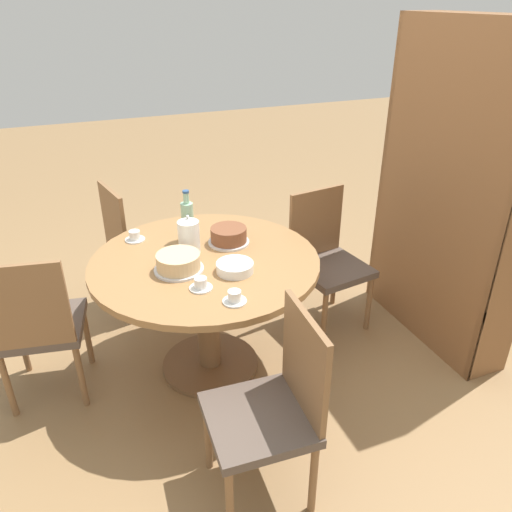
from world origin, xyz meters
TOP-DOWN VIEW (x-y plane):
  - ground_plane at (0.00, 0.00)m, footprint 14.00×14.00m
  - dining_table at (0.00, 0.00)m, footprint 1.22×1.22m
  - chair_a at (-0.09, -0.88)m, footprint 0.49×0.49m
  - chair_b at (0.88, 0.02)m, footprint 0.44×0.44m
  - chair_c at (-0.19, 0.86)m, footprint 0.48×0.48m
  - chair_d at (-0.85, -0.24)m, footprint 0.50×0.50m
  - bookshelf at (0.17, 1.44)m, footprint 1.05×0.28m
  - coffee_pot at (-0.10, -0.05)m, footprint 0.12×0.12m
  - water_bottle at (-0.26, -0.02)m, footprint 0.07×0.07m
  - cake_main at (0.07, -0.16)m, footprint 0.25×0.25m
  - cake_second at (-0.13, 0.18)m, footprint 0.23×0.23m
  - cup_a at (-0.37, -0.31)m, footprint 0.11×0.11m
  - cup_b at (0.45, 0.01)m, footprint 0.11×0.11m
  - cup_c at (0.28, -0.10)m, footprint 0.11×0.11m
  - plate_stack at (0.19, 0.10)m, footprint 0.19×0.19m

SIDE VIEW (x-z plane):
  - ground_plane at x=0.00m, z-range 0.00..0.00m
  - chair_a at x=-0.09m, z-range 0.02..0.92m
  - chair_b at x=0.88m, z-range 0.02..0.92m
  - chair_c at x=-0.19m, z-range 0.02..0.92m
  - chair_d at x=-0.85m, z-range 0.02..0.92m
  - dining_table at x=0.00m, z-range 0.20..0.93m
  - cup_a at x=-0.37m, z-range 0.72..0.78m
  - cup_b at x=0.45m, z-range 0.72..0.78m
  - cup_c at x=0.28m, z-range 0.72..0.78m
  - plate_stack at x=0.19m, z-range 0.73..0.78m
  - cake_main at x=0.07m, z-range 0.72..0.82m
  - cake_second at x=-0.13m, z-range 0.72..0.82m
  - coffee_pot at x=-0.10m, z-range 0.71..0.94m
  - water_bottle at x=-0.26m, z-range 0.70..0.99m
  - bookshelf at x=0.17m, z-range -0.03..1.86m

